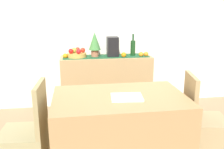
% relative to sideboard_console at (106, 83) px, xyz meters
% --- Properties ---
extents(ground_plane, '(6.40, 6.40, 0.02)m').
position_rel_sideboard_console_xyz_m(ground_plane, '(0.03, -0.92, -0.42)').
color(ground_plane, '#9B7E5C').
rests_on(ground_plane, ground).
extents(room_wall_rear, '(6.40, 0.06, 2.70)m').
position_rel_sideboard_console_xyz_m(room_wall_rear, '(0.03, 0.26, 0.94)').
color(room_wall_rear, silver).
rests_on(room_wall_rear, ground).
extents(sideboard_console, '(1.34, 0.42, 0.83)m').
position_rel_sideboard_console_xyz_m(sideboard_console, '(0.00, 0.00, 0.00)').
color(sideboard_console, tan).
rests_on(sideboard_console, ground).
extents(table_runner, '(1.26, 0.32, 0.01)m').
position_rel_sideboard_console_xyz_m(table_runner, '(0.00, 0.00, 0.42)').
color(table_runner, '#1E5230').
rests_on(table_runner, sideboard_console).
extents(fruit_bowl, '(0.28, 0.28, 0.06)m').
position_rel_sideboard_console_xyz_m(fruit_bowl, '(-0.43, 0.00, 0.45)').
color(fruit_bowl, gold).
rests_on(fruit_bowl, table_runner).
extents(apple_right, '(0.07, 0.07, 0.07)m').
position_rel_sideboard_console_xyz_m(apple_right, '(-0.41, 0.08, 0.52)').
color(apple_right, red).
rests_on(apple_right, fruit_bowl).
extents(apple_upper, '(0.07, 0.07, 0.07)m').
position_rel_sideboard_console_xyz_m(apple_upper, '(-0.34, 0.01, 0.52)').
color(apple_upper, red).
rests_on(apple_upper, fruit_bowl).
extents(apple_front, '(0.07, 0.07, 0.07)m').
position_rel_sideboard_console_xyz_m(apple_front, '(-0.46, 0.01, 0.52)').
color(apple_front, '#92AB37').
rests_on(apple_front, fruit_bowl).
extents(apple_center, '(0.07, 0.07, 0.07)m').
position_rel_sideboard_console_xyz_m(apple_center, '(-0.51, -0.05, 0.52)').
color(apple_center, red).
rests_on(apple_center, fruit_bowl).
extents(apple_left, '(0.07, 0.07, 0.07)m').
position_rel_sideboard_console_xyz_m(apple_left, '(-0.40, -0.09, 0.52)').
color(apple_left, red).
rests_on(apple_left, fruit_bowl).
extents(wine_bottle, '(0.07, 0.07, 0.33)m').
position_rel_sideboard_console_xyz_m(wine_bottle, '(0.40, 0.00, 0.54)').
color(wine_bottle, '#173E1A').
rests_on(wine_bottle, sideboard_console).
extents(coffee_maker, '(0.16, 0.18, 0.29)m').
position_rel_sideboard_console_xyz_m(coffee_maker, '(0.10, 0.00, 0.56)').
color(coffee_maker, black).
rests_on(coffee_maker, sideboard_console).
extents(potted_plant, '(0.17, 0.17, 0.36)m').
position_rel_sideboard_console_xyz_m(potted_plant, '(-0.17, -0.00, 0.62)').
color(potted_plant, '#AA664A').
rests_on(potted_plant, sideboard_console).
extents(orange_loose_near_bowl, '(0.07, 0.07, 0.07)m').
position_rel_sideboard_console_xyz_m(orange_loose_near_bowl, '(0.24, -0.10, 0.45)').
color(orange_loose_near_bowl, orange).
rests_on(orange_loose_near_bowl, sideboard_console).
extents(orange_loose_mid, '(0.07, 0.07, 0.07)m').
position_rel_sideboard_console_xyz_m(orange_loose_mid, '(0.51, -0.08, 0.45)').
color(orange_loose_mid, orange).
rests_on(orange_loose_mid, sideboard_console).
extents(orange_loose_end, '(0.07, 0.07, 0.07)m').
position_rel_sideboard_console_xyz_m(orange_loose_end, '(-0.60, -0.04, 0.45)').
color(orange_loose_end, orange).
rests_on(orange_loose_end, sideboard_console).
extents(orange_loose_far, '(0.07, 0.07, 0.07)m').
position_rel_sideboard_console_xyz_m(orange_loose_far, '(0.58, -0.08, 0.45)').
color(orange_loose_far, orange).
rests_on(orange_loose_far, sideboard_console).
extents(dining_table, '(1.22, 0.79, 0.74)m').
position_rel_sideboard_console_xyz_m(dining_table, '(-0.06, -1.47, -0.04)').
color(dining_table, tan).
rests_on(dining_table, ground).
extents(open_book, '(0.30, 0.24, 0.02)m').
position_rel_sideboard_console_xyz_m(open_book, '(-0.01, -1.53, 0.33)').
color(open_book, white).
rests_on(open_book, dining_table).
extents(chair_near_window, '(0.43, 0.43, 0.90)m').
position_rel_sideboard_console_xyz_m(chair_near_window, '(-0.94, -1.47, -0.15)').
color(chair_near_window, tan).
rests_on(chair_near_window, ground).
extents(chair_by_corner, '(0.47, 0.47, 0.90)m').
position_rel_sideboard_console_xyz_m(chair_by_corner, '(0.81, -1.46, -0.15)').
color(chair_by_corner, tan).
rests_on(chair_by_corner, ground).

